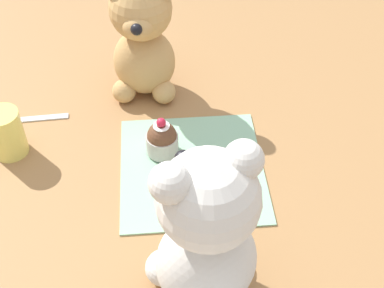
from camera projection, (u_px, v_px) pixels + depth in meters
ground_plane at (192, 169)px, 0.84m from camera, size 4.00×4.00×0.00m
knitted_placemat at (192, 168)px, 0.83m from camera, size 0.22×0.24×0.01m
teddy_bear_cream at (204, 233)px, 0.60m from camera, size 0.15×0.14×0.25m
teddy_bear_tan at (142, 38)px, 0.90m from camera, size 0.12×0.12×0.23m
cupcake_near_cream_bear at (198, 173)px, 0.79m from camera, size 0.05×0.05×0.07m
cupcake_near_tan_bear at (162, 139)px, 0.84m from camera, size 0.05×0.05×0.07m
juice_glass at (6, 133)px, 0.84m from camera, size 0.06×0.06×0.08m
teaspoon at (37, 118)px, 0.92m from camera, size 0.11×0.02×0.01m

